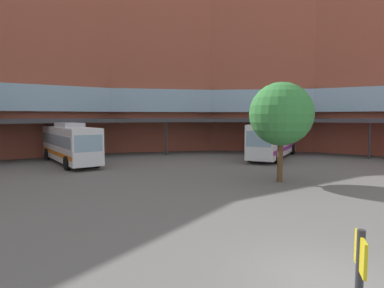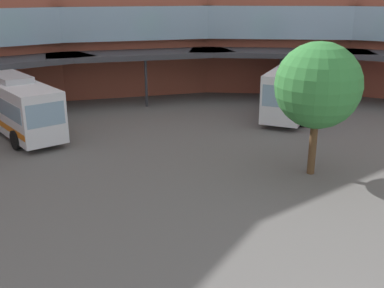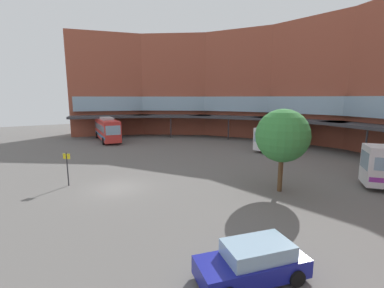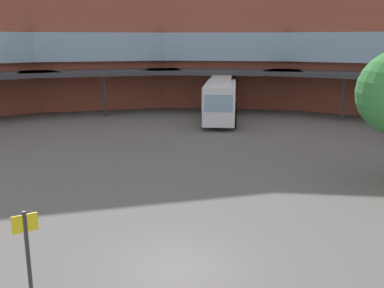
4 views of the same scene
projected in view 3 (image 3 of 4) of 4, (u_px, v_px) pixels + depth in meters
The scene contains 7 objects.
ground_plane at pixel (117, 188), 21.35m from camera, with size 118.38×118.38×0.00m, color #605E5B.
station_building at pixel (305, 82), 31.34m from camera, with size 75.60×38.14×18.76m.
bus_0 at pixel (107, 129), 44.49m from camera, with size 10.98×3.45×3.91m.
bus_2 at pixel (282, 136), 37.58m from camera, with size 4.51×10.98×3.62m.
parked_car at pixel (253, 262), 10.57m from camera, with size 2.78×4.69×1.53m.
plaza_tree at pixel (283, 136), 20.00m from camera, with size 4.00×4.00×6.34m.
stop_sign_post at pixel (67, 166), 21.70m from camera, with size 0.42×0.48×2.77m.
Camera 3 is at (20.59, -5.42, 7.15)m, focal length 25.04 mm.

